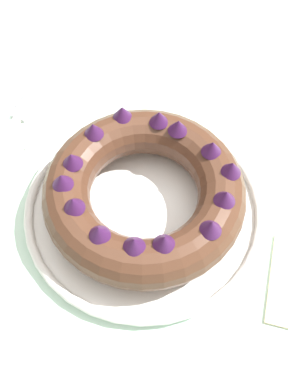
% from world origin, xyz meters
% --- Properties ---
extents(ground_plane, '(8.00, 8.00, 0.00)m').
position_xyz_m(ground_plane, '(0.00, 0.00, 0.00)').
color(ground_plane, brown).
extents(dining_table, '(1.37, 1.20, 0.77)m').
position_xyz_m(dining_table, '(0.00, 0.00, 0.69)').
color(dining_table, silver).
rests_on(dining_table, ground_plane).
extents(serving_dish, '(0.32, 0.32, 0.02)m').
position_xyz_m(serving_dish, '(-0.02, -0.01, 0.78)').
color(serving_dish, white).
rests_on(serving_dish, dining_table).
extents(bundt_cake, '(0.26, 0.26, 0.08)m').
position_xyz_m(bundt_cake, '(-0.02, -0.01, 0.82)').
color(bundt_cake, '#4C2D1E').
rests_on(bundt_cake, serving_dish).
extents(fork, '(0.02, 0.21, 0.01)m').
position_xyz_m(fork, '(-0.26, 0.03, 0.78)').
color(fork, white).
rests_on(fork, dining_table).
extents(cake_knife, '(0.02, 0.18, 0.01)m').
position_xyz_m(cake_knife, '(-0.23, 0.01, 0.78)').
color(cake_knife, white).
rests_on(cake_knife, dining_table).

